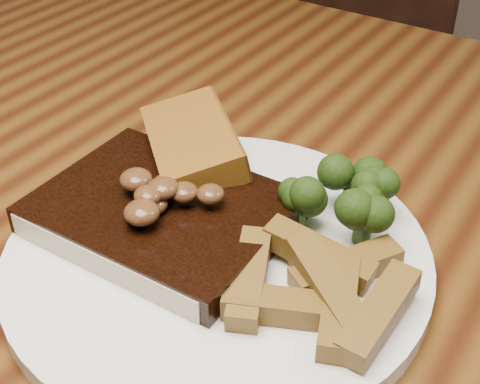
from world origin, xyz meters
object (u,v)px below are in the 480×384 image
(steak, at_px, (162,215))
(potato_wedges, at_px, (322,281))
(chair_far, at_px, (330,69))
(plate, at_px, (218,258))
(garlic_bread, at_px, (193,164))
(dining_table, at_px, (226,292))

(steak, xyz_separation_m, potato_wedges, (0.13, 0.00, -0.00))
(chair_far, relative_size, steak, 5.45)
(chair_far, distance_m, plate, 0.83)
(plate, bearing_deg, garlic_bread, 136.50)
(potato_wedges, bearing_deg, chair_far, 115.28)
(plate, relative_size, steak, 1.73)
(dining_table, height_order, chair_far, chair_far)
(chair_far, bearing_deg, garlic_bread, 101.50)
(plate, height_order, steak, steak)
(chair_far, distance_m, garlic_bread, 0.75)
(dining_table, distance_m, potato_wedges, 0.17)
(potato_wedges, bearing_deg, plate, -177.99)
(dining_table, relative_size, potato_wedges, 15.63)
(chair_far, relative_size, potato_wedges, 9.43)
(chair_far, bearing_deg, dining_table, 104.18)
(chair_far, bearing_deg, plate, 105.08)
(plate, xyz_separation_m, steak, (-0.05, -0.00, 0.02))
(dining_table, height_order, potato_wedges, potato_wedges)
(steak, bearing_deg, potato_wedges, 0.64)
(dining_table, distance_m, chair_far, 0.74)
(chair_far, height_order, steak, chair_far)
(steak, relative_size, potato_wedges, 1.73)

